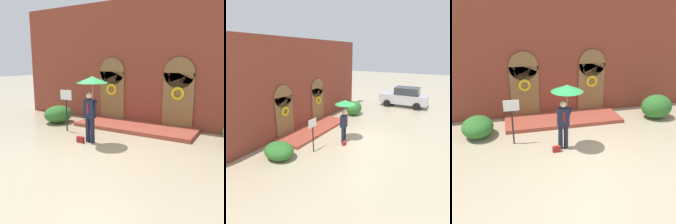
% 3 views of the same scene
% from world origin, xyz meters
% --- Properties ---
extents(ground_plane, '(80.00, 80.00, 0.00)m').
position_xyz_m(ground_plane, '(0.00, 0.00, 0.00)').
color(ground_plane, tan).
extents(building_facade, '(14.00, 2.30, 5.60)m').
position_xyz_m(building_facade, '(-0.00, 4.15, 2.68)').
color(building_facade, brown).
rests_on(building_facade, ground).
extents(person_with_umbrella, '(1.10, 1.10, 2.36)m').
position_xyz_m(person_with_umbrella, '(-0.49, 0.58, 1.91)').
color(person_with_umbrella, '#191E33').
rests_on(person_with_umbrella, ground).
extents(handbag, '(0.28, 0.13, 0.22)m').
position_xyz_m(handbag, '(-0.87, 0.38, 0.11)').
color(handbag, maroon).
rests_on(handbag, ground).
extents(sign_post, '(0.56, 0.06, 1.72)m').
position_xyz_m(sign_post, '(-2.30, 1.34, 1.16)').
color(sign_post, black).
rests_on(sign_post, ground).
extents(shrub_left, '(1.21, 1.45, 0.81)m').
position_xyz_m(shrub_left, '(-3.64, 2.31, 0.40)').
color(shrub_left, '#2D6B28').
rests_on(shrub_left, ground).
extents(shrub_right, '(1.44, 1.17, 1.10)m').
position_xyz_m(shrub_right, '(4.30, 2.38, 0.55)').
color(shrub_right, '#2D6B28').
rests_on(shrub_right, ground).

